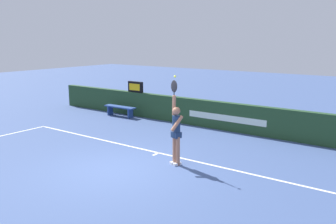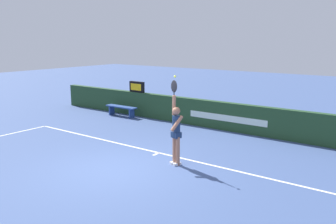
{
  "view_description": "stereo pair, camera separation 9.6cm",
  "coord_description": "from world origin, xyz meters",
  "px_view_note": "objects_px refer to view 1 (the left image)",
  "views": [
    {
      "loc": [
        6.53,
        -6.72,
        3.48
      ],
      "look_at": [
        0.74,
        1.26,
        1.47
      ],
      "focal_mm": 38.59,
      "sensor_mm": 36.0,
      "label": 1
    },
    {
      "loc": [
        6.6,
        -6.67,
        3.48
      ],
      "look_at": [
        0.74,
        1.26,
        1.47
      ],
      "focal_mm": 38.59,
      "sensor_mm": 36.0,
      "label": 2
    }
  ],
  "objects_px": {
    "tennis_player": "(176,131)",
    "courtside_bench_near": "(120,109)",
    "tennis_ball": "(175,76)",
    "speed_display": "(135,87)"
  },
  "relations": [
    {
      "from": "speed_display",
      "to": "courtside_bench_near",
      "type": "height_order",
      "value": "speed_display"
    },
    {
      "from": "speed_display",
      "to": "tennis_player",
      "type": "height_order",
      "value": "tennis_player"
    },
    {
      "from": "tennis_player",
      "to": "tennis_ball",
      "type": "height_order",
      "value": "tennis_ball"
    },
    {
      "from": "tennis_player",
      "to": "tennis_ball",
      "type": "relative_size",
      "value": 35.97
    },
    {
      "from": "tennis_player",
      "to": "courtside_bench_near",
      "type": "distance_m",
      "value": 6.9
    },
    {
      "from": "tennis_player",
      "to": "courtside_bench_near",
      "type": "height_order",
      "value": "tennis_player"
    },
    {
      "from": "tennis_ball",
      "to": "courtside_bench_near",
      "type": "height_order",
      "value": "tennis_ball"
    },
    {
      "from": "tennis_player",
      "to": "speed_display",
      "type": "bearing_deg",
      "value": 140.39
    },
    {
      "from": "tennis_player",
      "to": "tennis_ball",
      "type": "distance_m",
      "value": 1.5
    },
    {
      "from": "courtside_bench_near",
      "to": "tennis_ball",
      "type": "bearing_deg",
      "value": -33.61
    }
  ]
}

